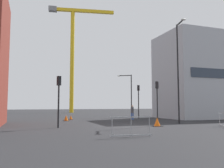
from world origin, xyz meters
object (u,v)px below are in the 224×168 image
Objects in this scene: traffic_light_island at (157,95)px; traffic_cone_orange at (66,118)px; construction_crane at (73,44)px; traffic_cone_on_verge at (71,118)px; streetlamp_tall at (179,65)px; traffic_light_verge at (59,93)px; streetlamp_short at (129,91)px; pedestrian_walking at (132,111)px; traffic_light_corner at (138,96)px; traffic_cone_striped at (157,122)px.

traffic_light_island reaches higher than traffic_cone_orange.
traffic_cone_on_verge is (-4.47, -25.48, -15.29)m from construction_crane.
streetlamp_tall is at bearing -49.31° from traffic_cone_on_verge.
traffic_cone_orange is (1.70, 7.74, -2.30)m from traffic_light_verge.
streetlamp_short is (3.84, -23.29, -11.94)m from construction_crane.
streetlamp_short is at bearing 70.79° from pedestrian_walking.
construction_crane is 38.55× the size of traffic_cone_orange.
streetlamp_tall is 12.75m from traffic_cone_orange.
traffic_light_verge is (-10.87, -12.11, -0.99)m from streetlamp_short.
traffic_light_corner reaches higher than pedestrian_walking.
traffic_cone_orange is at bearing 77.64° from traffic_light_verge.
streetlamp_tall is 2.19× the size of traffic_light_corner.
traffic_light_corner is at bearing 40.95° from traffic_light_verge.
traffic_cone_striped is (-1.67, -8.66, -0.64)m from pedestrian_walking.
construction_crane is 39.70m from traffic_cone_striped.
streetlamp_short reaches higher than traffic_cone_striped.
streetlamp_short is at bearing 83.84° from traffic_light_island.
construction_crane is 32.02m from traffic_cone_orange.
streetlamp_tall is at bearing -91.97° from traffic_light_corner.
construction_crane reaches higher than traffic_light_verge.
construction_crane is at bearing 99.00° from traffic_light_corner.
traffic_light_corner is 6.75× the size of traffic_cone_orange.
construction_crane reaches higher than pedestrian_walking.
pedestrian_walking is (9.23, 7.38, -1.63)m from traffic_light_verge.
traffic_cone_striped is at bearing -89.18° from construction_crane.
traffic_cone_orange is at bearing 177.30° from pedestrian_walking.
traffic_light_corner is at bearing -1.84° from traffic_cone_on_verge.
streetlamp_tall is at bearing 26.61° from traffic_cone_striped.
traffic_light_island is (-0.93, 2.36, -2.62)m from streetlamp_tall.
traffic_light_verge is (-10.79, -0.34, -2.72)m from streetlamp_tall.
traffic_light_verge is at bearing -101.23° from construction_crane.
traffic_light_island is 8.03× the size of traffic_cone_on_verge.
traffic_cone_orange is 1.25× the size of traffic_cone_on_verge.
traffic_light_corner is at bearing -81.00° from construction_crane.
traffic_cone_orange is (-8.16, 5.04, -2.41)m from traffic_light_island.
traffic_light_island is 2.42× the size of pedestrian_walking.
streetlamp_short is 9.23m from traffic_cone_on_verge.
traffic_light_corner reaches higher than traffic_cone_orange.
traffic_light_island is at bearing -31.71° from traffic_cone_orange.
streetlamp_short reaches higher than traffic_light_island.
traffic_cone_orange is (-9.09, 7.40, -5.02)m from streetlamp_tall.
traffic_light_corner is 3.47m from pedestrian_walking.
pedestrian_walking is at bearing 102.50° from streetlamp_tall.
streetlamp_tall is at bearing -68.42° from traffic_light_island.
traffic_light_island reaches higher than traffic_cone_striped.
streetlamp_tall is 11.89m from streetlamp_short.
traffic_cone_orange is at bearing 140.86° from streetlamp_tall.
traffic_light_verge reaches higher than traffic_cone_striped.
traffic_cone_on_verge is at bearing 130.69° from streetlamp_tall.
streetlamp_short is at bearing 95.46° from traffic_light_corner.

